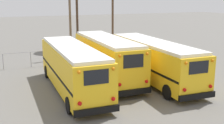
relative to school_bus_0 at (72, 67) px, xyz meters
The scene contains 6 objects.
ground_plane 3.60m from the school_bus_0, ahead, with size 160.00×160.00×0.00m, color #66635E.
school_bus_0 is the anchor object (origin of this frame).
school_bus_1 3.44m from the school_bus_0, 24.31° to the left, with size 2.91×9.59×3.29m.
school_bus_2 6.27m from the school_bus_0, ahead, with size 3.03×10.98×3.03m.
utility_pole 11.71m from the school_bus_0, 74.62° to the left, with size 1.80×0.24×7.94m.
fence_line 8.65m from the school_bus_0, 68.68° to the left, with size 14.33×0.06×1.42m.
Camera 1 is at (-8.13, -18.41, 6.23)m, focal length 45.00 mm.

